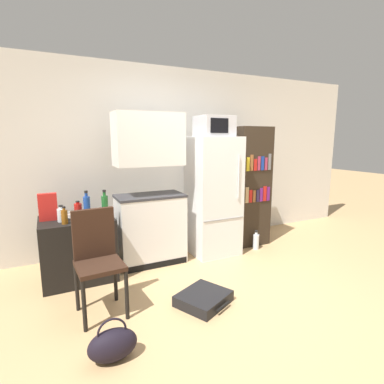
{
  "coord_description": "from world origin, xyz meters",
  "views": [
    {
      "loc": [
        -1.77,
        -2.22,
        1.61
      ],
      "look_at": [
        -0.27,
        0.85,
        0.99
      ],
      "focal_mm": 28.0,
      "sensor_mm": 36.0,
      "label": 1
    }
  ],
  "objects_px": {
    "bottle_milk_white": "(104,207)",
    "suitcase_large_flat": "(204,298)",
    "bottle_ketchup_red": "(78,208)",
    "bowl": "(73,215)",
    "kitchen_hutch": "(150,196)",
    "bookshelf": "(250,187)",
    "chair": "(97,252)",
    "handbag": "(113,345)",
    "cereal_box": "(48,207)",
    "bottle_green_tall": "(105,206)",
    "bottle_clear_short": "(61,215)",
    "side_table": "(78,248)",
    "bottle_amber_beer": "(64,217)",
    "microwave": "(214,126)",
    "refrigerator": "(213,196)",
    "water_bottle_front": "(256,241)",
    "bottle_blue_soda": "(87,206)"
  },
  "relations": [
    {
      "from": "bottle_green_tall",
      "to": "water_bottle_front",
      "type": "relative_size",
      "value": 1.13
    },
    {
      "from": "kitchen_hutch",
      "to": "suitcase_large_flat",
      "type": "bearing_deg",
      "value": -83.61
    },
    {
      "from": "microwave",
      "to": "handbag",
      "type": "bearing_deg",
      "value": -138.37
    },
    {
      "from": "bottle_amber_beer",
      "to": "bowl",
      "type": "distance_m",
      "value": 0.31
    },
    {
      "from": "cereal_box",
      "to": "handbag",
      "type": "distance_m",
      "value": 1.75
    },
    {
      "from": "cereal_box",
      "to": "suitcase_large_flat",
      "type": "distance_m",
      "value": 1.93
    },
    {
      "from": "side_table",
      "to": "bowl",
      "type": "height_order",
      "value": "bowl"
    },
    {
      "from": "bookshelf",
      "to": "chair",
      "type": "xyz_separation_m",
      "value": [
        -2.39,
        -0.9,
        -0.32
      ]
    },
    {
      "from": "bowl",
      "to": "side_table",
      "type": "bearing_deg",
      "value": -73.94
    },
    {
      "from": "bottle_green_tall",
      "to": "suitcase_large_flat",
      "type": "xyz_separation_m",
      "value": [
        0.73,
        -1.02,
        -0.8
      ]
    },
    {
      "from": "bottle_green_tall",
      "to": "refrigerator",
      "type": "bearing_deg",
      "value": 4.88
    },
    {
      "from": "chair",
      "to": "handbag",
      "type": "bearing_deg",
      "value": -95.53
    },
    {
      "from": "refrigerator",
      "to": "bottle_green_tall",
      "type": "relative_size",
      "value": 5.15
    },
    {
      "from": "water_bottle_front",
      "to": "kitchen_hutch",
      "type": "bearing_deg",
      "value": 171.07
    },
    {
      "from": "refrigerator",
      "to": "handbag",
      "type": "height_order",
      "value": "refrigerator"
    },
    {
      "from": "bowl",
      "to": "suitcase_large_flat",
      "type": "relative_size",
      "value": 0.27
    },
    {
      "from": "bottle_green_tall",
      "to": "bottle_milk_white",
      "type": "distance_m",
      "value": 0.2
    },
    {
      "from": "refrigerator",
      "to": "bottle_ketchup_red",
      "type": "bearing_deg",
      "value": 173.26
    },
    {
      "from": "side_table",
      "to": "refrigerator",
      "type": "distance_m",
      "value": 1.85
    },
    {
      "from": "water_bottle_front",
      "to": "chair",
      "type": "bearing_deg",
      "value": -164.97
    },
    {
      "from": "bottle_milk_white",
      "to": "suitcase_large_flat",
      "type": "bearing_deg",
      "value": -59.77
    },
    {
      "from": "side_table",
      "to": "bottle_ketchup_red",
      "type": "height_order",
      "value": "bottle_ketchup_red"
    },
    {
      "from": "side_table",
      "to": "kitchen_hutch",
      "type": "relative_size",
      "value": 0.41
    },
    {
      "from": "side_table",
      "to": "water_bottle_front",
      "type": "bearing_deg",
      "value": -3.8
    },
    {
      "from": "chair",
      "to": "bottle_clear_short",
      "type": "bearing_deg",
      "value": 105.97
    },
    {
      "from": "refrigerator",
      "to": "handbag",
      "type": "xyz_separation_m",
      "value": [
        -1.72,
        -1.53,
        -0.69
      ]
    },
    {
      "from": "bottle_clear_short",
      "to": "chair",
      "type": "distance_m",
      "value": 0.78
    },
    {
      "from": "water_bottle_front",
      "to": "microwave",
      "type": "bearing_deg",
      "value": 163.98
    },
    {
      "from": "bottle_milk_white",
      "to": "chair",
      "type": "relative_size",
      "value": 0.17
    },
    {
      "from": "bottle_green_tall",
      "to": "suitcase_large_flat",
      "type": "relative_size",
      "value": 0.52
    },
    {
      "from": "chair",
      "to": "bottle_green_tall",
      "type": "bearing_deg",
      "value": 69.34
    },
    {
      "from": "bottle_ketchup_red",
      "to": "bowl",
      "type": "bearing_deg",
      "value": -115.94
    },
    {
      "from": "bottle_amber_beer",
      "to": "cereal_box",
      "type": "bearing_deg",
      "value": 122.93
    },
    {
      "from": "side_table",
      "to": "bottle_green_tall",
      "type": "relative_size",
      "value": 2.49
    },
    {
      "from": "refrigerator",
      "to": "bowl",
      "type": "distance_m",
      "value": 1.82
    },
    {
      "from": "bottle_blue_soda",
      "to": "bowl",
      "type": "xyz_separation_m",
      "value": [
        -0.14,
        0.12,
        -0.11
      ]
    },
    {
      "from": "handbag",
      "to": "bookshelf",
      "type": "bearing_deg",
      "value": 33.97
    },
    {
      "from": "kitchen_hutch",
      "to": "bottle_milk_white",
      "type": "height_order",
      "value": "kitchen_hutch"
    },
    {
      "from": "handbag",
      "to": "bowl",
      "type": "bearing_deg",
      "value": 93.65
    },
    {
      "from": "bottle_amber_beer",
      "to": "bottle_milk_white",
      "type": "distance_m",
      "value": 0.54
    },
    {
      "from": "kitchen_hutch",
      "to": "bottle_milk_white",
      "type": "bearing_deg",
      "value": 179.26
    },
    {
      "from": "refrigerator",
      "to": "chair",
      "type": "relative_size",
      "value": 1.69
    },
    {
      "from": "bookshelf",
      "to": "water_bottle_front",
      "type": "height_order",
      "value": "bookshelf"
    },
    {
      "from": "refrigerator",
      "to": "bottle_clear_short",
      "type": "distance_m",
      "value": 1.95
    },
    {
      "from": "bowl",
      "to": "water_bottle_front",
      "type": "relative_size",
      "value": 0.58
    },
    {
      "from": "bottle_clear_short",
      "to": "handbag",
      "type": "xyz_separation_m",
      "value": [
        0.23,
        -1.42,
        -0.67
      ]
    },
    {
      "from": "side_table",
      "to": "bottle_ketchup_red",
      "type": "distance_m",
      "value": 0.48
    },
    {
      "from": "bottle_amber_beer",
      "to": "chair",
      "type": "xyz_separation_m",
      "value": [
        0.23,
        -0.59,
        -0.23
      ]
    },
    {
      "from": "suitcase_large_flat",
      "to": "bottle_clear_short",
      "type": "bearing_deg",
      "value": 112.64
    },
    {
      "from": "bottle_amber_beer",
      "to": "bottle_clear_short",
      "type": "height_order",
      "value": "bottle_amber_beer"
    }
  ]
}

